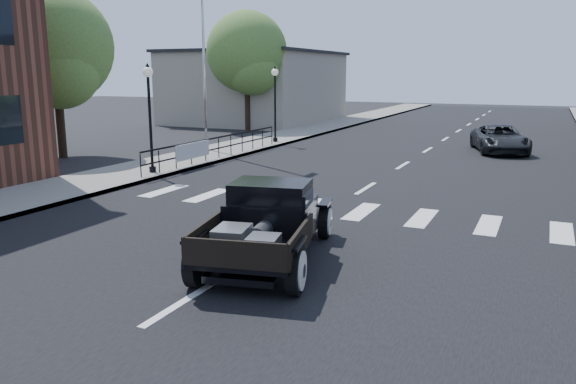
% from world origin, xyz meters
% --- Properties ---
extents(ground, '(120.00, 120.00, 0.00)m').
position_xyz_m(ground, '(0.00, 0.00, 0.00)').
color(ground, black).
rests_on(ground, ground).
extents(road, '(14.00, 80.00, 0.02)m').
position_xyz_m(road, '(0.00, 15.00, 0.01)').
color(road, black).
rests_on(road, ground).
extents(road_markings, '(12.00, 60.00, 0.06)m').
position_xyz_m(road_markings, '(0.00, 10.00, 0.00)').
color(road_markings, silver).
rests_on(road_markings, ground).
extents(sidewalk_left, '(3.00, 80.00, 0.15)m').
position_xyz_m(sidewalk_left, '(-8.50, 15.00, 0.07)').
color(sidewalk_left, gray).
rests_on(sidewalk_left, ground).
extents(low_building_left, '(10.00, 12.00, 5.00)m').
position_xyz_m(low_building_left, '(-15.00, 28.00, 2.50)').
color(low_building_left, '#A99E8E').
rests_on(low_building_left, ground).
extents(railing, '(0.08, 10.00, 1.00)m').
position_xyz_m(railing, '(-7.30, 10.00, 0.65)').
color(railing, black).
rests_on(railing, sidewalk_left).
extents(banner, '(0.04, 2.20, 0.60)m').
position_xyz_m(banner, '(-7.22, 8.00, 0.45)').
color(banner, silver).
rests_on(banner, sidewalk_left).
extents(lamp_post_b, '(0.36, 0.36, 3.81)m').
position_xyz_m(lamp_post_b, '(-7.60, 6.00, 2.05)').
color(lamp_post_b, black).
rests_on(lamp_post_b, sidewalk_left).
extents(lamp_post_c, '(0.36, 0.36, 3.81)m').
position_xyz_m(lamp_post_c, '(-7.60, 16.00, 2.05)').
color(lamp_post_c, black).
rests_on(lamp_post_c, sidewalk_left).
extents(flagpole, '(0.12, 0.12, 12.42)m').
position_xyz_m(flagpole, '(-9.20, 12.00, 6.36)').
color(flagpole, silver).
rests_on(flagpole, sidewalk_left).
extents(big_tree_near, '(4.87, 4.87, 7.16)m').
position_xyz_m(big_tree_near, '(-14.00, 8.00, 3.58)').
color(big_tree_near, '#4E7230').
rests_on(big_tree_near, ground).
extents(big_tree_far, '(5.09, 5.09, 7.48)m').
position_xyz_m(big_tree_far, '(-12.50, 22.00, 3.74)').
color(big_tree_far, '#4E7230').
rests_on(big_tree_far, ground).
extents(hotrod_pickup, '(3.05, 4.92, 1.59)m').
position_xyz_m(hotrod_pickup, '(0.32, -0.52, 0.79)').
color(hotrod_pickup, black).
rests_on(hotrod_pickup, ground).
extents(second_car, '(3.22, 4.89, 1.25)m').
position_xyz_m(second_car, '(3.15, 17.69, 0.62)').
color(second_car, black).
rests_on(second_car, ground).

